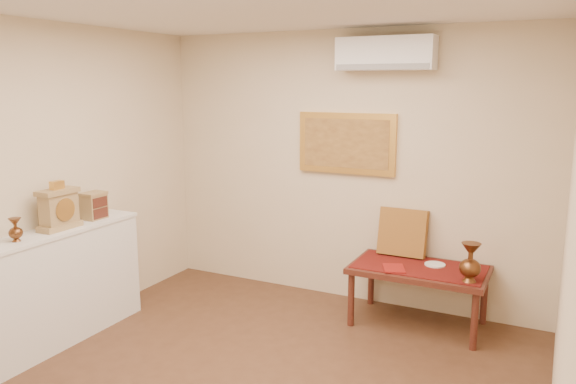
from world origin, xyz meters
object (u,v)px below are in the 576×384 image
Objects in this scene: brass_urn_tall at (471,258)px; display_ledge at (39,293)px; mantel_clock at (59,209)px; low_table at (419,274)px; wooden_chest at (94,205)px.

display_ledge is at bearing -151.90° from brass_urn_tall.
low_table is at bearing 31.58° from mantel_clock.
wooden_chest is 3.00m from low_table.
wooden_chest is at bearing 88.93° from display_ledge.
display_ledge reaches higher than brass_urn_tall.
display_ledge is 0.89m from wooden_chest.
mantel_clock reaches higher than wooden_chest.
mantel_clock is (0.02, 0.25, 0.66)m from display_ledge.
mantel_clock is 0.34× the size of low_table.
display_ledge reaches higher than low_table.
low_table is (2.65, 1.63, -0.67)m from mantel_clock.
display_ledge is 4.93× the size of mantel_clock.
mantel_clock is at bearing -155.41° from brass_urn_tall.
mantel_clock is 1.68× the size of wooden_chest.
low_table is (2.66, 1.23, -0.62)m from wooden_chest.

